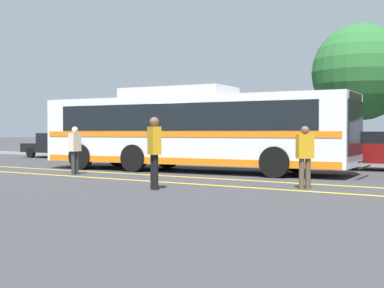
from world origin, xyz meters
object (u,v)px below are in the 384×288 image
parked_car_2 (228,150)px  pedestrian_2 (305,153)px  transit_bus (192,129)px  pedestrian_1 (75,147)px  tree_0 (360,72)px  parked_car_1 (135,145)px  parked_car_0 (59,145)px  pedestrian_0 (154,148)px  parked_car_3 (368,150)px

parked_car_2 → pedestrian_2: pedestrian_2 is taller
parked_car_2 → pedestrian_2: bearing=39.7°
parked_car_2 → pedestrian_2: (6.85, -8.11, 0.26)m
transit_bus → pedestrian_1: size_ratio=7.45×
pedestrian_1 → tree_0: 15.95m
parked_car_1 → pedestrian_1: (3.94, -7.99, 0.16)m
parked_car_0 → pedestrian_0: bearing=56.7°
pedestrian_1 → pedestrian_2: bearing=83.4°
parked_car_0 → parked_car_3: parked_car_3 is taller
transit_bus → parked_car_3: size_ratio=2.93×
parked_car_0 → pedestrian_0: pedestrian_0 is taller
parked_car_2 → pedestrian_1: 8.18m
parked_car_3 → pedestrian_1: pedestrian_1 is taller
parked_car_0 → pedestrian_1: 12.30m
parked_car_3 → tree_0: tree_0 is taller
parked_car_2 → parked_car_3: parked_car_3 is taller
pedestrian_1 → pedestrian_2: pedestrian_1 is taller
transit_bus → pedestrian_2: transit_bus is taller
pedestrian_0 → parked_car_2: bearing=141.7°
pedestrian_0 → transit_bus: bearing=146.8°
parked_car_3 → pedestrian_2: pedestrian_2 is taller
parked_car_2 → parked_car_0: bearing=-89.8°
parked_car_0 → parked_car_1: parked_car_1 is taller
parked_car_3 → pedestrian_1: (-7.77, -7.80, 0.18)m
pedestrian_0 → parked_car_3: bearing=107.6°
pedestrian_2 → parked_car_0: bearing=-69.6°
parked_car_1 → transit_bus: bearing=59.4°
parked_car_0 → pedestrian_0: size_ratio=2.60×
pedestrian_0 → tree_0: size_ratio=0.26×
parked_car_1 → tree_0: size_ratio=0.65×
transit_bus → pedestrian_0: bearing=19.6°
pedestrian_0 → tree_0: 17.21m
transit_bus → tree_0: (3.02, 11.08, 2.93)m
parked_car_0 → parked_car_2: (10.88, 0.13, -0.05)m
pedestrian_2 → parked_car_2: bearing=-95.2°
parked_car_0 → parked_car_3: size_ratio=1.14×
pedestrian_0 → parked_car_1: bearing=163.4°
pedestrian_1 → pedestrian_0: bearing=59.7°
tree_0 → pedestrian_0: bearing=-91.1°
parked_car_0 → pedestrian_0: 17.86m
transit_bus → pedestrian_0: transit_bus is taller
transit_bus → parked_car_0: 12.78m
parked_car_0 → tree_0: bearing=115.5°
parked_car_3 → parked_car_2: bearing=-97.0°
parked_car_3 → pedestrian_0: pedestrian_0 is taller
parked_car_3 → parked_car_0: bearing=-95.2°
transit_bus → parked_car_1: transit_bus is taller
transit_bus → pedestrian_1: bearing=-41.6°
parked_car_1 → pedestrian_0: bearing=46.1°
parked_car_0 → parked_car_1: (5.47, 0.07, 0.07)m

